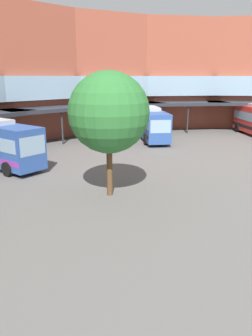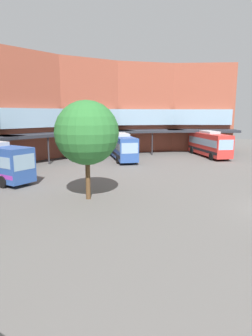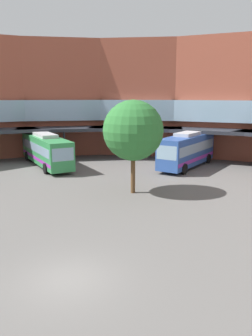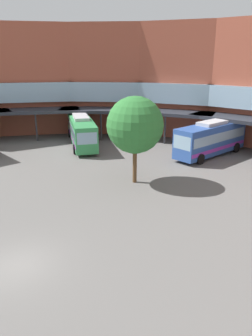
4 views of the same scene
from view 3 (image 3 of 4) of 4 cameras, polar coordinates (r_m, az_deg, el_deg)
ground_plane at (r=16.15m, az=-9.42°, el=-17.56°), size 119.44×119.44×0.00m
station_building at (r=37.52m, az=12.24°, el=10.54°), size 74.46×33.02×14.84m
bus_0 at (r=40.21m, az=-12.99°, el=2.98°), size 11.23×9.38×3.65m
bus_2 at (r=38.89m, az=9.95°, el=2.97°), size 3.97×10.33×3.87m
plaza_tree at (r=27.69m, az=1.18°, el=6.15°), size 4.82×4.82×7.53m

